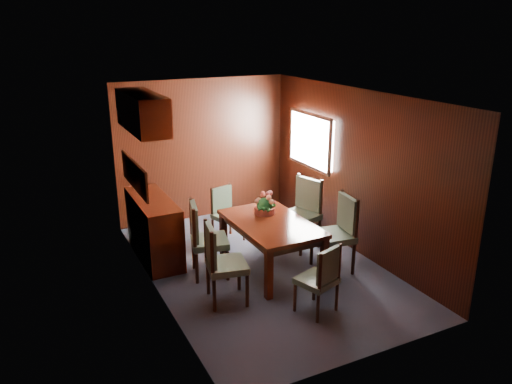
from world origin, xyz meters
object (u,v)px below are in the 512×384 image
chair_head (321,276)px  flower_centerpiece (265,203)px  chair_right_near (339,229)px  sideboard (154,228)px  dining_table (271,228)px  chair_left_near (220,259)px

chair_head → flower_centerpiece: bearing=68.6°
chair_right_near → flower_centerpiece: chair_right_near is taller
sideboard → dining_table: (1.33, -1.08, 0.16)m
sideboard → chair_left_near: chair_left_near is taller
chair_head → chair_right_near: bearing=26.7°
sideboard → dining_table: bearing=-39.2°
flower_centerpiece → chair_left_near: bearing=-141.6°
chair_right_near → chair_head: 1.21m
chair_left_near → chair_head: 1.22m
dining_table → chair_left_near: size_ratio=1.49×
dining_table → chair_left_near: chair_left_near is taller
chair_right_near → chair_head: chair_right_near is taller
sideboard → flower_centerpiece: size_ratio=4.41×
sideboard → chair_head: size_ratio=1.61×
chair_right_near → chair_head: (-0.84, -0.86, -0.11)m
chair_left_near → chair_head: bearing=61.8°
sideboard → flower_centerpiece: flower_centerpiece is taller
chair_left_near → flower_centerpiece: flower_centerpiece is taller
flower_centerpiece → dining_table: bearing=-102.0°
chair_right_near → chair_head: bearing=143.8°
chair_left_near → flower_centerpiece: (1.01, 0.80, 0.29)m
chair_left_near → chair_head: (0.94, -0.77, -0.08)m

